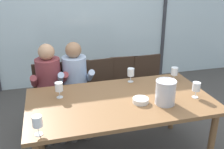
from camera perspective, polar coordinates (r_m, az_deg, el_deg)
ground at (r=3.96m, az=-2.47°, el=-9.17°), size 14.00×14.00×0.00m
window_glass_panel at (r=4.80m, az=-6.44°, el=12.86°), size 7.16×0.03×2.60m
window_mullion_right at (r=5.27m, az=11.64°, el=13.35°), size 0.06×0.06×2.60m
hillside_vineyard at (r=9.31m, az=-10.75°, el=13.22°), size 13.16×2.40×1.42m
dining_table at (r=2.77m, az=1.89°, el=-6.99°), size 1.96×1.07×0.78m
chair_near_curtain at (r=3.61m, az=-13.72°, el=-3.63°), size 0.45×0.45×0.89m
chair_left_of_center at (r=3.62m, az=-7.81°, el=-3.12°), size 0.46×0.46×0.89m
chair_center at (r=3.67m, az=-2.23°, el=-2.56°), size 0.47×0.47×0.89m
chair_right_of_center at (r=3.78m, az=3.00°, el=-1.86°), size 0.47×0.47×0.89m
chair_near_window_right at (r=3.89m, az=8.35°, el=-1.35°), size 0.46×0.46×0.89m
person_maroon_top at (r=3.40m, az=-13.75°, el=-2.08°), size 0.47×0.62×1.21m
person_pale_blue_shirt at (r=3.42m, az=-8.11°, el=-1.53°), size 0.47×0.61×1.21m
ice_bucket_primary at (r=2.64m, az=11.86°, el=-3.84°), size 0.21×0.21×0.26m
tasting_bowl at (r=2.67m, az=6.42°, el=-5.80°), size 0.17×0.17×0.05m
wine_glass_by_left_taster at (r=2.78m, az=-11.75°, el=-2.85°), size 0.08×0.08×0.17m
wine_glass_near_bucket at (r=3.24m, az=13.78°, el=0.60°), size 0.08×0.08×0.17m
wine_glass_center_pour at (r=3.12m, az=4.23°, el=0.39°), size 0.08×0.08×0.17m
wine_glass_by_right_taster at (r=2.87m, az=18.33°, el=-2.66°), size 0.08×0.08×0.17m
wine_glass_spare_empty at (r=2.21m, az=-16.35°, el=-10.19°), size 0.08×0.08×0.17m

